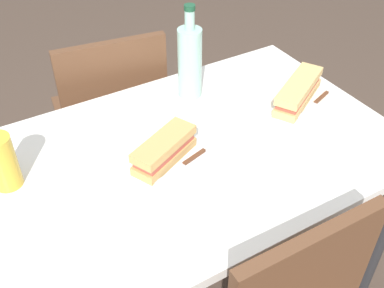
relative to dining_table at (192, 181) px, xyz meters
name	(u,v)px	position (x,y,z in m)	size (l,w,h in m)	color
dining_table	(192,181)	(0.00, 0.00, 0.00)	(1.15, 0.75, 0.74)	silver
chair_near	(113,117)	(0.02, -0.57, -0.12)	(0.45, 0.45, 0.87)	brown
plate_near	(296,103)	(-0.39, -0.02, 0.13)	(0.23, 0.23, 0.01)	silver
baguette_sandwich_near	(298,91)	(-0.39, -0.02, 0.17)	(0.24, 0.18, 0.07)	tan
knife_near	(315,103)	(-0.43, 0.02, 0.14)	(0.17, 0.07, 0.01)	silver
plate_far	(165,162)	(0.09, 0.01, 0.13)	(0.23, 0.23, 0.01)	white
baguette_sandwich_far	(164,150)	(0.09, 0.01, 0.17)	(0.21, 0.15, 0.07)	tan
knife_far	(184,164)	(0.06, 0.06, 0.14)	(0.18, 0.06, 0.01)	silver
water_bottle	(190,61)	(-0.14, -0.24, 0.24)	(0.07, 0.07, 0.30)	#99C6B7
beer_glass	(2,162)	(0.47, -0.12, 0.19)	(0.07, 0.07, 0.15)	gold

